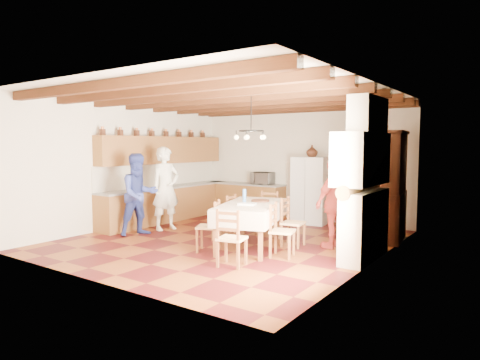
% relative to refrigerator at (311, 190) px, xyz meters
% --- Properties ---
extents(floor, '(6.00, 6.50, 0.02)m').
position_rel_refrigerator_xyz_m(floor, '(-0.55, -2.80, -0.85)').
color(floor, '#451010').
rests_on(floor, ground).
extents(ceiling, '(6.00, 6.50, 0.02)m').
position_rel_refrigerator_xyz_m(ceiling, '(-0.55, -2.80, 2.17)').
color(ceiling, white).
rests_on(ceiling, ground).
extents(wall_back, '(6.00, 0.02, 3.00)m').
position_rel_refrigerator_xyz_m(wall_back, '(-0.55, 0.46, 0.66)').
color(wall_back, '#EFE2CB').
rests_on(wall_back, ground).
extents(wall_front, '(6.00, 0.02, 3.00)m').
position_rel_refrigerator_xyz_m(wall_front, '(-0.55, -6.06, 0.66)').
color(wall_front, '#EFE2CB').
rests_on(wall_front, ground).
extents(wall_left, '(0.02, 6.50, 3.00)m').
position_rel_refrigerator_xyz_m(wall_left, '(-3.56, -2.80, 0.66)').
color(wall_left, '#EFE2CB').
rests_on(wall_left, ground).
extents(wall_right, '(0.02, 6.50, 3.00)m').
position_rel_refrigerator_xyz_m(wall_right, '(2.46, -2.80, 0.66)').
color(wall_right, '#EFE2CB').
rests_on(wall_right, ground).
extents(ceiling_beams, '(6.00, 6.30, 0.16)m').
position_rel_refrigerator_xyz_m(ceiling_beams, '(-0.55, -2.80, 2.07)').
color(ceiling_beams, '#3C200E').
rests_on(ceiling_beams, ground).
extents(lower_cabinets_left, '(0.60, 4.30, 0.86)m').
position_rel_refrigerator_xyz_m(lower_cabinets_left, '(-3.25, -1.75, -0.41)').
color(lower_cabinets_left, brown).
rests_on(lower_cabinets_left, ground).
extents(lower_cabinets_back, '(2.30, 0.60, 0.86)m').
position_rel_refrigerator_xyz_m(lower_cabinets_back, '(-2.10, 0.15, -0.41)').
color(lower_cabinets_back, brown).
rests_on(lower_cabinets_back, ground).
extents(countertop_left, '(0.62, 4.30, 0.04)m').
position_rel_refrigerator_xyz_m(countertop_left, '(-3.25, -1.75, 0.04)').
color(countertop_left, slate).
rests_on(countertop_left, lower_cabinets_left).
extents(countertop_back, '(2.34, 0.62, 0.04)m').
position_rel_refrigerator_xyz_m(countertop_back, '(-2.10, 0.15, 0.04)').
color(countertop_back, slate).
rests_on(countertop_back, lower_cabinets_back).
extents(backsplash_left, '(0.03, 4.30, 0.60)m').
position_rel_refrigerator_xyz_m(backsplash_left, '(-3.54, -1.75, 0.36)').
color(backsplash_left, silver).
rests_on(backsplash_left, ground).
extents(backsplash_back, '(2.30, 0.03, 0.60)m').
position_rel_refrigerator_xyz_m(backsplash_back, '(-2.10, 0.44, 0.36)').
color(backsplash_back, silver).
rests_on(backsplash_back, ground).
extents(upper_cabinets, '(0.35, 4.20, 0.70)m').
position_rel_refrigerator_xyz_m(upper_cabinets, '(-3.38, -1.75, 1.01)').
color(upper_cabinets, brown).
rests_on(upper_cabinets, ground).
extents(fireplace, '(0.56, 1.60, 2.80)m').
position_rel_refrigerator_xyz_m(fireplace, '(2.17, -2.60, 0.56)').
color(fireplace, beige).
rests_on(fireplace, ground).
extents(wall_picture, '(0.34, 0.03, 0.42)m').
position_rel_refrigerator_xyz_m(wall_picture, '(1.00, 0.43, 1.01)').
color(wall_picture, black).
rests_on(wall_picture, ground).
extents(refrigerator, '(0.90, 0.77, 1.68)m').
position_rel_refrigerator_xyz_m(refrigerator, '(0.00, 0.00, 0.00)').
color(refrigerator, white).
rests_on(refrigerator, floor).
extents(hutch, '(0.68, 1.31, 2.27)m').
position_rel_refrigerator_xyz_m(hutch, '(2.20, -0.82, 0.30)').
color(hutch, '#3D1D0F').
rests_on(hutch, floor).
extents(dining_table, '(1.58, 2.20, 0.86)m').
position_rel_refrigerator_xyz_m(dining_table, '(0.18, -3.03, -0.06)').
color(dining_table, beige).
rests_on(dining_table, floor).
extents(chandelier, '(0.47, 0.47, 0.03)m').
position_rel_refrigerator_xyz_m(chandelier, '(0.18, -3.03, 1.41)').
color(chandelier, black).
rests_on(chandelier, ground).
extents(chair_left_near, '(0.54, 0.55, 0.96)m').
position_rel_refrigerator_xyz_m(chair_left_near, '(-0.34, -3.71, -0.36)').
color(chair_left_near, brown).
rests_on(chair_left_near, floor).
extents(chair_left_far, '(0.46, 0.48, 0.96)m').
position_rel_refrigerator_xyz_m(chair_left_far, '(-0.67, -2.77, -0.36)').
color(chair_left_far, brown).
rests_on(chair_left_far, floor).
extents(chair_right_near, '(0.50, 0.51, 0.96)m').
position_rel_refrigerator_xyz_m(chair_right_near, '(1.01, -3.28, -0.36)').
color(chair_right_near, brown).
rests_on(chair_right_near, floor).
extents(chair_right_far, '(0.45, 0.47, 0.96)m').
position_rel_refrigerator_xyz_m(chair_right_far, '(0.79, -2.46, -0.36)').
color(chair_right_far, brown).
rests_on(chair_right_far, floor).
extents(chair_end_near, '(0.50, 0.48, 0.96)m').
position_rel_refrigerator_xyz_m(chair_end_near, '(0.61, -4.27, -0.36)').
color(chair_end_near, brown).
rests_on(chair_end_near, floor).
extents(chair_end_far, '(0.51, 0.50, 0.96)m').
position_rel_refrigerator_xyz_m(chair_end_far, '(-0.15, -1.87, -0.36)').
color(chair_end_far, brown).
rests_on(chair_end_far, floor).
extents(person_man, '(0.62, 0.80, 1.94)m').
position_rel_refrigerator_xyz_m(person_man, '(-2.43, -2.68, 0.13)').
color(person_man, white).
rests_on(person_man, floor).
extents(person_woman_blue, '(0.91, 1.04, 1.80)m').
position_rel_refrigerator_xyz_m(person_woman_blue, '(-2.47, -3.46, 0.06)').
color(person_woman_blue, '#33419B').
rests_on(person_woman_blue, floor).
extents(person_woman_red, '(0.71, 1.10, 1.73)m').
position_rel_refrigerator_xyz_m(person_woman_red, '(1.51, -2.11, 0.03)').
color(person_woman_red, '#BC3A2F').
rests_on(person_woman_red, floor).
extents(microwave, '(0.62, 0.44, 0.33)m').
position_rel_refrigerator_xyz_m(microwave, '(-1.54, 0.15, 0.22)').
color(microwave, silver).
rests_on(microwave, countertop_back).
extents(fridge_vase, '(0.36, 0.36, 0.30)m').
position_rel_refrigerator_xyz_m(fridge_vase, '(0.02, 0.00, 0.99)').
color(fridge_vase, '#3D1D0F').
rests_on(fridge_vase, refrigerator).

